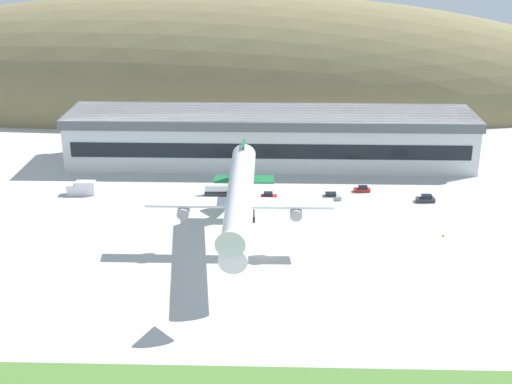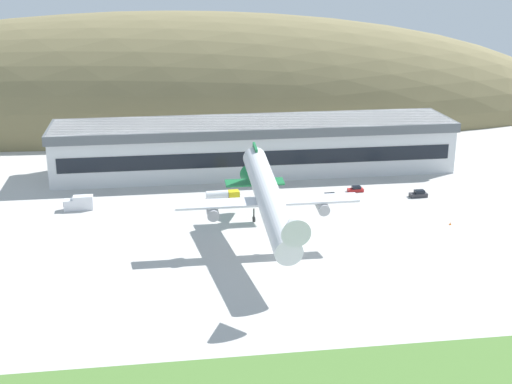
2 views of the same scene
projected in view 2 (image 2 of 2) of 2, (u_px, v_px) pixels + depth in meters
name	position (u px, v px, depth m)	size (l,w,h in m)	color
ground_plane	(289.00, 250.00, 139.11)	(403.91, 403.91, 0.00)	#B7B5AF
hill_backdrop	(164.00, 123.00, 247.67)	(300.59, 68.64, 76.27)	olive
terminal_building	(254.00, 143.00, 189.05)	(105.66, 21.02, 13.62)	silver
cargo_airplane	(269.00, 198.00, 135.22)	(35.54, 52.25, 11.90)	silver
service_car_0	(419.00, 194.00, 170.14)	(4.21, 1.89, 1.68)	#333338
service_car_1	(271.00, 200.00, 165.80)	(3.71, 1.78, 1.64)	#B21E1E
service_car_2	(331.00, 197.00, 167.89)	(4.45, 1.88, 1.68)	#999EA3
service_car_3	(356.00, 189.00, 174.04)	(3.84, 1.71, 1.41)	#B21E1E
fuel_truck	(79.00, 203.00, 161.18)	(6.59, 2.39, 3.22)	silver
box_truck	(222.00, 197.00, 165.90)	(8.02, 2.65, 3.00)	gold
traffic_cone_0	(450.00, 223.00, 152.25)	(0.52, 0.52, 0.58)	orange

